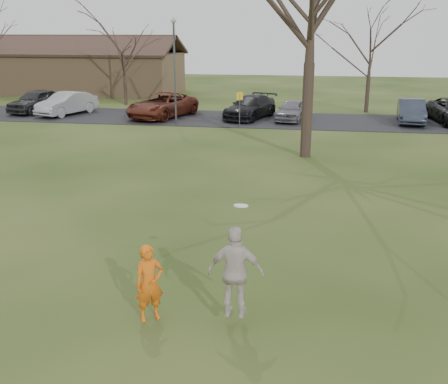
{
  "coord_description": "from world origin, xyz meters",
  "views": [
    {
      "loc": [
        2.17,
        -9.35,
        5.63
      ],
      "look_at": [
        0.0,
        4.0,
        1.5
      ],
      "focal_mm": 42.96,
      "sensor_mm": 36.0,
      "label": 1
    }
  ],
  "objects_px": {
    "lamp_post": "(174,58)",
    "car_3": "(250,107)",
    "car_4": "(292,110)",
    "building": "(69,71)",
    "car_0": "(37,101)",
    "catching_play": "(236,272)",
    "player_defender": "(149,283)",
    "car_1": "(67,103)",
    "car_2": "(162,105)",
    "car_5": "(411,111)"
  },
  "relations": [
    {
      "from": "player_defender",
      "to": "car_1",
      "type": "relative_size",
      "value": 0.35
    },
    {
      "from": "car_1",
      "to": "player_defender",
      "type": "bearing_deg",
      "value": -42.95
    },
    {
      "from": "car_1",
      "to": "catching_play",
      "type": "xyz_separation_m",
      "value": [
        15.06,
        -24.92,
        0.37
      ]
    },
    {
      "from": "car_0",
      "to": "building",
      "type": "height_order",
      "value": "building"
    },
    {
      "from": "car_4",
      "to": "lamp_post",
      "type": "relative_size",
      "value": 0.61
    },
    {
      "from": "player_defender",
      "to": "building",
      "type": "xyz_separation_m",
      "value": [
        -19.16,
        38.09,
        1.14
      ]
    },
    {
      "from": "car_0",
      "to": "lamp_post",
      "type": "relative_size",
      "value": 0.74
    },
    {
      "from": "car_0",
      "to": "car_4",
      "type": "xyz_separation_m",
      "value": [
        17.69,
        -0.71,
        -0.13
      ]
    },
    {
      "from": "player_defender",
      "to": "catching_play",
      "type": "xyz_separation_m",
      "value": [
        1.73,
        -0.0,
        0.37
      ]
    },
    {
      "from": "car_2",
      "to": "building",
      "type": "bearing_deg",
      "value": 151.12
    },
    {
      "from": "car_0",
      "to": "car_2",
      "type": "xyz_separation_m",
      "value": [
        9.25,
        -0.78,
        -0.0
      ]
    },
    {
      "from": "car_4",
      "to": "car_3",
      "type": "bearing_deg",
      "value": -179.1
    },
    {
      "from": "car_2",
      "to": "car_3",
      "type": "xyz_separation_m",
      "value": [
        5.74,
        0.5,
        -0.06
      ]
    },
    {
      "from": "car_1",
      "to": "car_2",
      "type": "xyz_separation_m",
      "value": [
        6.69,
        -0.05,
        0.03
      ]
    },
    {
      "from": "building",
      "to": "car_2",
      "type": "bearing_deg",
      "value": -46.55
    },
    {
      "from": "catching_play",
      "to": "lamp_post",
      "type": "distance_m",
      "value": 23.78
    },
    {
      "from": "car_3",
      "to": "lamp_post",
      "type": "height_order",
      "value": "lamp_post"
    },
    {
      "from": "car_0",
      "to": "car_5",
      "type": "relative_size",
      "value": 1.06
    },
    {
      "from": "car_5",
      "to": "car_1",
      "type": "bearing_deg",
      "value": -173.88
    },
    {
      "from": "player_defender",
      "to": "car_2",
      "type": "height_order",
      "value": "car_2"
    },
    {
      "from": "car_2",
      "to": "car_3",
      "type": "bearing_deg",
      "value": 22.65
    },
    {
      "from": "lamp_post",
      "to": "car_3",
      "type": "bearing_deg",
      "value": 33.08
    },
    {
      "from": "car_4",
      "to": "catching_play",
      "type": "relative_size",
      "value": 1.67
    },
    {
      "from": "car_0",
      "to": "car_4",
      "type": "distance_m",
      "value": 17.71
    },
    {
      "from": "building",
      "to": "car_5",
      "type": "bearing_deg",
      "value": -24.43
    },
    {
      "from": "car_0",
      "to": "car_2",
      "type": "bearing_deg",
      "value": 8.76
    },
    {
      "from": "car_0",
      "to": "car_1",
      "type": "height_order",
      "value": "car_0"
    },
    {
      "from": "car_0",
      "to": "building",
      "type": "relative_size",
      "value": 0.23
    },
    {
      "from": "catching_play",
      "to": "building",
      "type": "bearing_deg",
      "value": 118.75
    },
    {
      "from": "car_0",
      "to": "lamp_post",
      "type": "xyz_separation_m",
      "value": [
        10.73,
        -3.06,
        3.14
      ]
    },
    {
      "from": "car_3",
      "to": "lamp_post",
      "type": "xyz_separation_m",
      "value": [
        -4.27,
        -2.78,
        3.2
      ]
    },
    {
      "from": "car_4",
      "to": "building",
      "type": "relative_size",
      "value": 0.19
    },
    {
      "from": "car_4",
      "to": "player_defender",
      "type": "bearing_deg",
      "value": -84.32
    },
    {
      "from": "car_5",
      "to": "catching_play",
      "type": "distance_m",
      "value": 26.3
    },
    {
      "from": "player_defender",
      "to": "car_5",
      "type": "xyz_separation_m",
      "value": [
        9.13,
        25.23,
        -0.04
      ]
    },
    {
      "from": "player_defender",
      "to": "car_4",
      "type": "distance_m",
      "value": 25.01
    },
    {
      "from": "car_3",
      "to": "lamp_post",
      "type": "distance_m",
      "value": 6.01
    },
    {
      "from": "car_1",
      "to": "car_4",
      "type": "distance_m",
      "value": 15.13
    },
    {
      "from": "car_0",
      "to": "catching_play",
      "type": "bearing_deg",
      "value": -41.9
    },
    {
      "from": "catching_play",
      "to": "building",
      "type": "relative_size",
      "value": 0.11
    },
    {
      "from": "car_1",
      "to": "car_2",
      "type": "height_order",
      "value": "car_2"
    },
    {
      "from": "car_4",
      "to": "building",
      "type": "xyz_separation_m",
      "value": [
        -20.96,
        13.14,
        1.24
      ]
    },
    {
      "from": "car_2",
      "to": "car_1",
      "type": "bearing_deg",
      "value": -162.76
    },
    {
      "from": "car_5",
      "to": "catching_play",
      "type": "height_order",
      "value": "catching_play"
    },
    {
      "from": "player_defender",
      "to": "car_1",
      "type": "height_order",
      "value": "player_defender"
    },
    {
      "from": "car_3",
      "to": "building",
      "type": "xyz_separation_m",
      "value": [
        -18.27,
        12.72,
        1.16
      ]
    },
    {
      "from": "car_0",
      "to": "car_3",
      "type": "height_order",
      "value": "car_0"
    },
    {
      "from": "car_0",
      "to": "car_1",
      "type": "distance_m",
      "value": 2.66
    },
    {
      "from": "car_2",
      "to": "car_4",
      "type": "distance_m",
      "value": 8.44
    },
    {
      "from": "car_1",
      "to": "car_4",
      "type": "height_order",
      "value": "car_1"
    }
  ]
}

